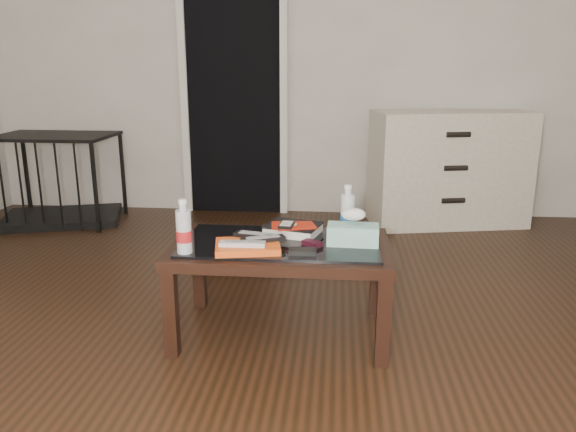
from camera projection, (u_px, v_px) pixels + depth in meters
The scene contains 17 objects.
ground at pixel (228, 350), 2.55m from camera, with size 5.00×5.00×0.00m, color black.
doorway at pixel (234, 92), 4.68m from camera, with size 0.90×0.08×2.07m.
coffee_table at pixel (281, 254), 2.61m from camera, with size 1.00×0.60×0.46m.
dresser at pixel (449, 168), 4.45m from camera, with size 1.28×0.73×0.90m.
pet_crate at pixel (60, 194), 4.56m from camera, with size 1.04×0.84×0.71m.
magazines at pixel (248, 246), 2.47m from camera, with size 0.28×0.21×0.03m, color #DC4D14.
remote_silver at pixel (242, 243), 2.43m from camera, with size 0.20×0.05×0.02m, color silver.
remote_black_front at pixel (263, 239), 2.49m from camera, with size 0.20×0.05×0.02m, color black.
remote_black_back at pixel (255, 235), 2.55m from camera, with size 0.20×0.05×0.02m, color black.
textbook at pixel (293, 229), 2.70m from camera, with size 0.25×0.20×0.05m, color black.
dvd_mailers at pixel (291, 225), 2.68m from camera, with size 0.19×0.14×0.01m, color #AE1F0B.
ipod at pixel (287, 225), 2.64m from camera, with size 0.06×0.10×0.02m, color black.
flip_phone at pixel (312, 243), 2.52m from camera, with size 0.09×0.05×0.02m, color black.
wallet at pixel (303, 251), 2.42m from camera, with size 0.12×0.07×0.02m, color black.
water_bottle_left at pixel (184, 226), 2.41m from camera, with size 0.07×0.07×0.24m, color #B6BCC1.
water_bottle_right at pixel (347, 209), 2.69m from camera, with size 0.07×0.07×0.24m, color silver.
tissue_box at pixel (353, 235), 2.54m from camera, with size 0.23×0.12×0.09m, color teal.
Camera 1 is at (0.48, -2.26, 1.26)m, focal length 35.00 mm.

